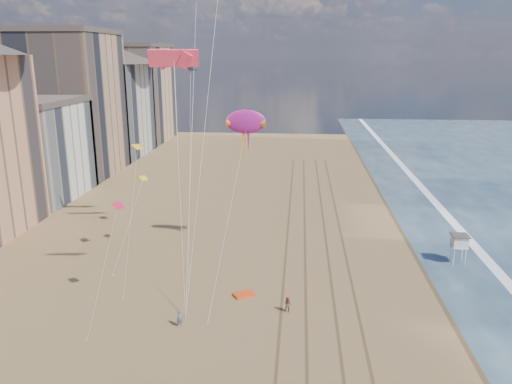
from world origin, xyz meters
TOP-DOWN VIEW (x-y plane):
  - wet_sand at (19.00, 40.00)m, footprint 260.00×260.00m
  - foam at (23.20, 40.00)m, footprint 260.00×260.00m
  - tracks at (2.55, 30.00)m, footprint 7.68×120.00m
  - buildings at (-45.73, 65.59)m, footprint 34.72×131.35m
  - lifeguard_stand at (19.26, 30.62)m, footprint 1.98×1.98m
  - grounded_kite at (-5.14, 20.10)m, footprint 2.50×2.23m
  - show_kite at (-6.17, 32.00)m, footprint 4.63×9.49m
  - kite_flyer_a at (-10.32, 13.55)m, footprint 0.70×0.63m
  - kite_flyer_b at (-0.56, 17.02)m, footprint 0.91×0.77m
  - small_kites at (-16.05, 27.15)m, footprint 7.69×16.94m

SIDE VIEW (x-z plane):
  - wet_sand at x=19.00m, z-range 0.00..0.00m
  - foam at x=23.20m, z-range 0.00..0.00m
  - tracks at x=2.55m, z-range 0.00..0.01m
  - grounded_kite at x=-5.14m, z-range 0.00..0.24m
  - kite_flyer_a at x=-10.32m, z-range 0.00..1.61m
  - kite_flyer_b at x=-0.56m, z-range 0.00..1.63m
  - lifeguard_stand at x=19.26m, z-range 0.97..4.53m
  - buildings at x=-45.73m, z-range -0.95..28.05m
  - small_kites at x=-16.05m, z-range 8.23..21.68m
  - show_kite at x=-6.17m, z-range 4.52..28.19m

